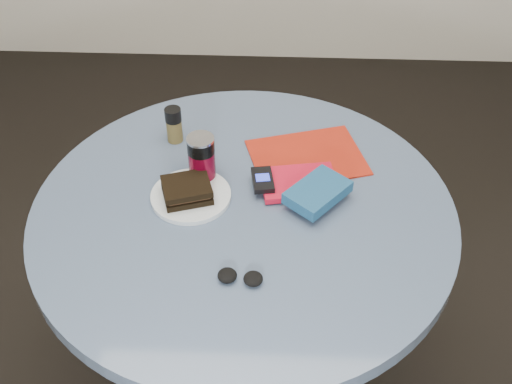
{
  "coord_description": "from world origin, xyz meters",
  "views": [
    {
      "loc": [
        0.08,
        -1.1,
        1.78
      ],
      "look_at": [
        0.03,
        0.0,
        0.8
      ],
      "focal_mm": 45.0,
      "sensor_mm": 36.0,
      "label": 1
    }
  ],
  "objects_px": {
    "magazine": "(307,157)",
    "mp3_player": "(263,180)",
    "pepper_grinder": "(174,125)",
    "plate": "(191,196)",
    "table": "(244,254)",
    "headphones": "(240,277)",
    "sandwich": "(187,190)",
    "novel": "(318,192)",
    "soda_can": "(202,159)",
    "red_book": "(299,182)"
  },
  "relations": [
    {
      "from": "sandwich",
      "to": "magazine",
      "type": "height_order",
      "value": "sandwich"
    },
    {
      "from": "sandwich",
      "to": "soda_can",
      "type": "bearing_deg",
      "value": 70.79
    },
    {
      "from": "magazine",
      "to": "mp3_player",
      "type": "relative_size",
      "value": 3.03
    },
    {
      "from": "sandwich",
      "to": "novel",
      "type": "bearing_deg",
      "value": 0.4
    },
    {
      "from": "mp3_player",
      "to": "novel",
      "type": "bearing_deg",
      "value": -20.0
    },
    {
      "from": "plate",
      "to": "mp3_player",
      "type": "distance_m",
      "value": 0.18
    },
    {
      "from": "mp3_player",
      "to": "plate",
      "type": "bearing_deg",
      "value": -166.15
    },
    {
      "from": "pepper_grinder",
      "to": "magazine",
      "type": "distance_m",
      "value": 0.36
    },
    {
      "from": "table",
      "to": "sandwich",
      "type": "distance_m",
      "value": 0.24
    },
    {
      "from": "sandwich",
      "to": "mp3_player",
      "type": "bearing_deg",
      "value": 15.66
    },
    {
      "from": "plate",
      "to": "headphones",
      "type": "xyz_separation_m",
      "value": [
        0.13,
        -0.25,
        0.01
      ]
    },
    {
      "from": "sandwich",
      "to": "novel",
      "type": "xyz_separation_m",
      "value": [
        0.31,
        0.0,
        0.0
      ]
    },
    {
      "from": "pepper_grinder",
      "to": "mp3_player",
      "type": "relative_size",
      "value": 1.06
    },
    {
      "from": "table",
      "to": "mp3_player",
      "type": "bearing_deg",
      "value": 58.33
    },
    {
      "from": "pepper_grinder",
      "to": "plate",
      "type": "bearing_deg",
      "value": -73.18
    },
    {
      "from": "sandwich",
      "to": "headphones",
      "type": "distance_m",
      "value": 0.28
    },
    {
      "from": "pepper_grinder",
      "to": "mp3_player",
      "type": "distance_m",
      "value": 0.3
    },
    {
      "from": "magazine",
      "to": "mp3_player",
      "type": "xyz_separation_m",
      "value": [
        -0.11,
        -0.12,
        0.02
      ]
    },
    {
      "from": "table",
      "to": "red_book",
      "type": "distance_m",
      "value": 0.23
    },
    {
      "from": "novel",
      "to": "plate",
      "type": "bearing_deg",
      "value": 129.84
    },
    {
      "from": "sandwich",
      "to": "mp3_player",
      "type": "relative_size",
      "value": 1.44
    },
    {
      "from": "red_book",
      "to": "mp3_player",
      "type": "bearing_deg",
      "value": 177.51
    },
    {
      "from": "pepper_grinder",
      "to": "table",
      "type": "bearing_deg",
      "value": -52.43
    },
    {
      "from": "plate",
      "to": "mp3_player",
      "type": "relative_size",
      "value": 2.07
    },
    {
      "from": "table",
      "to": "magazine",
      "type": "bearing_deg",
      "value": 51.36
    },
    {
      "from": "soda_can",
      "to": "pepper_grinder",
      "type": "distance_m",
      "value": 0.18
    },
    {
      "from": "table",
      "to": "plate",
      "type": "relative_size",
      "value": 5.21
    },
    {
      "from": "table",
      "to": "headphones",
      "type": "bearing_deg",
      "value": -88.35
    },
    {
      "from": "soda_can",
      "to": "headphones",
      "type": "distance_m",
      "value": 0.35
    },
    {
      "from": "sandwich",
      "to": "headphones",
      "type": "xyz_separation_m",
      "value": [
        0.14,
        -0.24,
        -0.02
      ]
    },
    {
      "from": "table",
      "to": "headphones",
      "type": "xyz_separation_m",
      "value": [
        0.01,
        -0.22,
        0.17
      ]
    },
    {
      "from": "table",
      "to": "novel",
      "type": "xyz_separation_m",
      "value": [
        0.17,
        0.02,
        0.2
      ]
    },
    {
      "from": "headphones",
      "to": "magazine",
      "type": "bearing_deg",
      "value": 70.55
    },
    {
      "from": "magazine",
      "to": "mp3_player",
      "type": "height_order",
      "value": "mp3_player"
    },
    {
      "from": "plate",
      "to": "red_book",
      "type": "height_order",
      "value": "red_book"
    },
    {
      "from": "table",
      "to": "headphones",
      "type": "distance_m",
      "value": 0.28
    },
    {
      "from": "table",
      "to": "novel",
      "type": "relative_size",
      "value": 6.75
    },
    {
      "from": "sandwich",
      "to": "soda_can",
      "type": "distance_m",
      "value": 0.09
    },
    {
      "from": "magazine",
      "to": "headphones",
      "type": "xyz_separation_m",
      "value": [
        -0.15,
        -0.42,
        0.01
      ]
    },
    {
      "from": "magazine",
      "to": "novel",
      "type": "bearing_deg",
      "value": -99.58
    },
    {
      "from": "plate",
      "to": "novel",
      "type": "height_order",
      "value": "novel"
    },
    {
      "from": "plate",
      "to": "headphones",
      "type": "relative_size",
      "value": 1.9
    },
    {
      "from": "red_book",
      "to": "novel",
      "type": "relative_size",
      "value": 1.22
    },
    {
      "from": "pepper_grinder",
      "to": "magazine",
      "type": "height_order",
      "value": "pepper_grinder"
    },
    {
      "from": "sandwich",
      "to": "soda_can",
      "type": "relative_size",
      "value": 1.07
    },
    {
      "from": "table",
      "to": "soda_can",
      "type": "xyz_separation_m",
      "value": [
        -0.11,
        0.1,
        0.23
      ]
    },
    {
      "from": "sandwich",
      "to": "headphones",
      "type": "height_order",
      "value": "sandwich"
    },
    {
      "from": "pepper_grinder",
      "to": "red_book",
      "type": "xyz_separation_m",
      "value": [
        0.33,
        -0.17,
        -0.04
      ]
    },
    {
      "from": "soda_can",
      "to": "mp3_player",
      "type": "bearing_deg",
      "value": -11.8
    },
    {
      "from": "novel",
      "to": "sandwich",
      "type": "bearing_deg",
      "value": 131.3
    }
  ]
}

